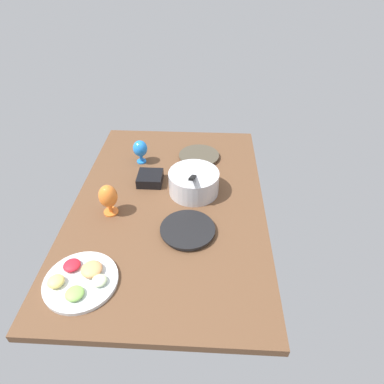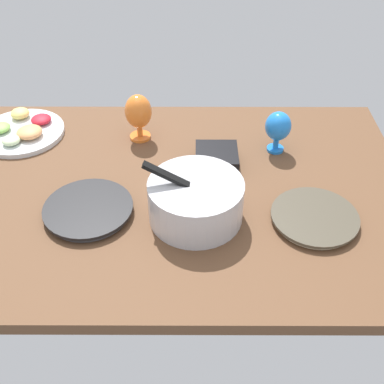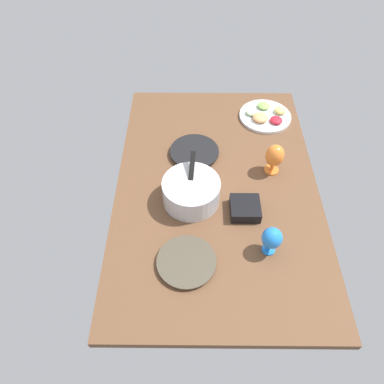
# 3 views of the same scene
# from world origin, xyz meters

# --- Properties ---
(ground_plane) EXTENTS (1.60, 1.04, 0.04)m
(ground_plane) POSITION_xyz_m (0.00, 0.00, -0.02)
(ground_plane) COLOR brown
(dinner_plate_left) EXTENTS (0.26, 0.26, 0.02)m
(dinner_plate_left) POSITION_xyz_m (-0.46, 0.15, 0.01)
(dinner_plate_left) COLOR beige
(dinner_plate_left) RESTS_ON ground_plane
(dinner_plate_right) EXTENTS (0.27, 0.27, 0.03)m
(dinner_plate_right) POSITION_xyz_m (0.23, 0.12, 0.01)
(dinner_plate_right) COLOR #4C4C51
(dinner_plate_right) RESTS_ON ground_plane
(mixing_bowl) EXTENTS (0.29, 0.28, 0.20)m
(mixing_bowl) POSITION_xyz_m (-0.10, 0.13, 0.07)
(mixing_bowl) COLOR silver
(mixing_bowl) RESTS_ON ground_plane
(fruit_platter) EXTENTS (0.31, 0.31, 0.05)m
(fruit_platter) POSITION_xyz_m (0.55, -0.32, 0.02)
(fruit_platter) COLOR silver
(fruit_platter) RESTS_ON ground_plane
(hurricane_glass_blue) EXTENTS (0.09, 0.09, 0.15)m
(hurricane_glass_blue) POSITION_xyz_m (-0.39, -0.22, 0.10)
(hurricane_glass_blue) COLOR #237EE4
(hurricane_glass_blue) RESTS_ON ground_plane
(hurricane_glass_orange) EXTENTS (0.10, 0.10, 0.17)m
(hurricane_glass_orange) POSITION_xyz_m (0.10, -0.30, 0.11)
(hurricane_glass_orange) COLOR orange
(hurricane_glass_orange) RESTS_ON ground_plane
(square_bowl_black) EXTENTS (0.14, 0.14, 0.06)m
(square_bowl_black) POSITION_xyz_m (-0.17, -0.13, 0.03)
(square_bowl_black) COLOR black
(square_bowl_black) RESTS_ON ground_plane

